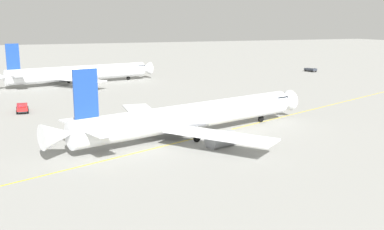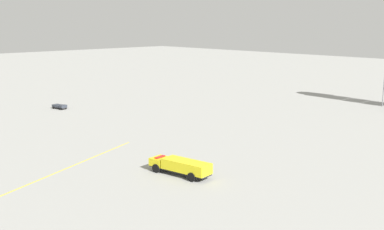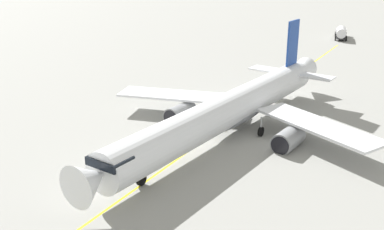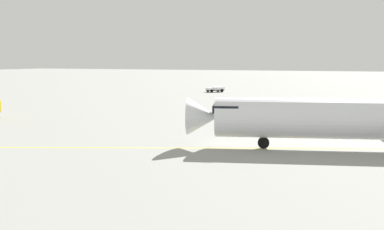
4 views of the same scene
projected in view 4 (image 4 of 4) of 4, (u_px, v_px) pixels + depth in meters
ground_plane at (381, 147)px, 44.31m from camera, size 600.00×600.00×0.00m
pushback_tug_truck at (215, 89)px, 118.61m from camera, size 4.58×4.76×1.30m
taxiway_centreline at (384, 149)px, 43.34m from camera, size 118.02×46.42×0.01m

